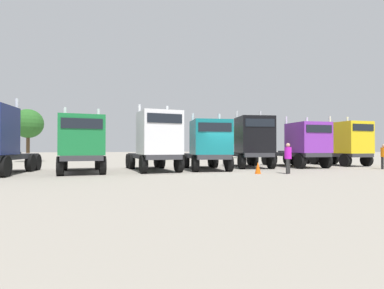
{
  "coord_description": "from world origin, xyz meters",
  "views": [
    {
      "loc": [
        -8.24,
        -16.39,
        1.5
      ],
      "look_at": [
        -0.9,
        3.38,
        1.76
      ],
      "focal_mm": 27.4,
      "sensor_mm": 36.0,
      "label": 1
    }
  ],
  "objects_px": {
    "semi_truck_black": "(252,142)",
    "traffic_cone_near": "(258,168)",
    "semi_truck_teal": "(208,145)",
    "semi_truck_white": "(157,141)",
    "visitor_with_camera": "(288,156)",
    "semi_truck_yellow": "(345,143)",
    "visitor_in_hivis": "(384,155)",
    "semi_truck_green": "(82,144)",
    "semi_truck_purple": "(302,144)"
  },
  "relations": [
    {
      "from": "semi_truck_black",
      "to": "visitor_with_camera",
      "type": "bearing_deg",
      "value": 5.31
    },
    {
      "from": "semi_truck_teal",
      "to": "semi_truck_green",
      "type": "bearing_deg",
      "value": -82.7
    },
    {
      "from": "semi_truck_green",
      "to": "semi_truck_yellow",
      "type": "bearing_deg",
      "value": 90.08
    },
    {
      "from": "semi_truck_teal",
      "to": "visitor_with_camera",
      "type": "height_order",
      "value": "semi_truck_teal"
    },
    {
      "from": "semi_truck_purple",
      "to": "traffic_cone_near",
      "type": "relative_size",
      "value": 9.33
    },
    {
      "from": "semi_truck_yellow",
      "to": "visitor_in_hivis",
      "type": "xyz_separation_m",
      "value": [
        -0.85,
        -4.01,
        -0.87
      ]
    },
    {
      "from": "traffic_cone_near",
      "to": "visitor_with_camera",
      "type": "bearing_deg",
      "value": -20.66
    },
    {
      "from": "semi_truck_yellow",
      "to": "visitor_with_camera",
      "type": "bearing_deg",
      "value": -60.86
    },
    {
      "from": "semi_truck_purple",
      "to": "visitor_with_camera",
      "type": "xyz_separation_m",
      "value": [
        -4.77,
        -4.28,
        -0.77
      ]
    },
    {
      "from": "semi_truck_green",
      "to": "traffic_cone_near",
      "type": "distance_m",
      "value": 10.48
    },
    {
      "from": "semi_truck_green",
      "to": "semi_truck_black",
      "type": "xyz_separation_m",
      "value": [
        12.04,
        0.67,
        0.26
      ]
    },
    {
      "from": "visitor_with_camera",
      "to": "traffic_cone_near",
      "type": "distance_m",
      "value": 1.89
    },
    {
      "from": "semi_truck_green",
      "to": "traffic_cone_near",
      "type": "bearing_deg",
      "value": 67.65
    },
    {
      "from": "semi_truck_purple",
      "to": "visitor_in_hivis",
      "type": "xyz_separation_m",
      "value": [
        4.09,
        -3.58,
        -0.78
      ]
    },
    {
      "from": "semi_truck_yellow",
      "to": "visitor_in_hivis",
      "type": "bearing_deg",
      "value": -8.75
    },
    {
      "from": "semi_truck_yellow",
      "to": "semi_truck_black",
      "type": "bearing_deg",
      "value": -89.5
    },
    {
      "from": "semi_truck_teal",
      "to": "visitor_in_hivis",
      "type": "distance_m",
      "value": 12.65
    },
    {
      "from": "semi_truck_teal",
      "to": "semi_truck_white",
      "type": "bearing_deg",
      "value": -83.73
    },
    {
      "from": "semi_truck_purple",
      "to": "semi_truck_black",
      "type": "bearing_deg",
      "value": -95.9
    },
    {
      "from": "semi_truck_teal",
      "to": "traffic_cone_near",
      "type": "bearing_deg",
      "value": 36.42
    },
    {
      "from": "semi_truck_black",
      "to": "semi_truck_green",
      "type": "bearing_deg",
      "value": -73.28
    },
    {
      "from": "visitor_in_hivis",
      "to": "traffic_cone_near",
      "type": "height_order",
      "value": "visitor_in_hivis"
    },
    {
      "from": "semi_truck_purple",
      "to": "visitor_in_hivis",
      "type": "bearing_deg",
      "value": 55.07
    },
    {
      "from": "visitor_in_hivis",
      "to": "visitor_with_camera",
      "type": "xyz_separation_m",
      "value": [
        -8.86,
        -0.7,
        0.01
      ]
    },
    {
      "from": "semi_truck_black",
      "to": "traffic_cone_near",
      "type": "bearing_deg",
      "value": -14.31
    },
    {
      "from": "semi_truck_purple",
      "to": "visitor_with_camera",
      "type": "distance_m",
      "value": 6.45
    },
    {
      "from": "visitor_in_hivis",
      "to": "semi_truck_white",
      "type": "bearing_deg",
      "value": 82.48
    },
    {
      "from": "semi_truck_green",
      "to": "traffic_cone_near",
      "type": "xyz_separation_m",
      "value": [
        9.65,
        -3.85,
        -1.38
      ]
    },
    {
      "from": "semi_truck_black",
      "to": "traffic_cone_near",
      "type": "height_order",
      "value": "semi_truck_black"
    },
    {
      "from": "semi_truck_black",
      "to": "visitor_in_hivis",
      "type": "relative_size",
      "value": 3.63
    },
    {
      "from": "semi_truck_black",
      "to": "semi_truck_yellow",
      "type": "bearing_deg",
      "value": 100.8
    },
    {
      "from": "semi_truck_yellow",
      "to": "visitor_in_hivis",
      "type": "height_order",
      "value": "semi_truck_yellow"
    },
    {
      "from": "semi_truck_green",
      "to": "semi_truck_teal",
      "type": "height_order",
      "value": "semi_truck_green"
    },
    {
      "from": "semi_truck_yellow",
      "to": "traffic_cone_near",
      "type": "relative_size",
      "value": 8.67
    },
    {
      "from": "semi_truck_white",
      "to": "visitor_in_hivis",
      "type": "height_order",
      "value": "semi_truck_white"
    },
    {
      "from": "semi_truck_teal",
      "to": "semi_truck_purple",
      "type": "bearing_deg",
      "value": 102.01
    },
    {
      "from": "semi_truck_green",
      "to": "semi_truck_white",
      "type": "distance_m",
      "value": 4.49
    },
    {
      "from": "visitor_with_camera",
      "to": "traffic_cone_near",
      "type": "relative_size",
      "value": 2.56
    },
    {
      "from": "semi_truck_yellow",
      "to": "semi_truck_white",
      "type": "bearing_deg",
      "value": -85.32
    },
    {
      "from": "semi_truck_black",
      "to": "visitor_in_hivis",
      "type": "distance_m",
      "value": 9.3
    },
    {
      "from": "traffic_cone_near",
      "to": "semi_truck_teal",
      "type": "bearing_deg",
      "value": 116.05
    },
    {
      "from": "semi_truck_black",
      "to": "semi_truck_purple",
      "type": "xyz_separation_m",
      "value": [
        4.02,
        -0.86,
        -0.18
      ]
    },
    {
      "from": "semi_truck_black",
      "to": "visitor_with_camera",
      "type": "height_order",
      "value": "semi_truck_black"
    },
    {
      "from": "visitor_in_hivis",
      "to": "traffic_cone_near",
      "type": "distance_m",
      "value": 10.53
    },
    {
      "from": "traffic_cone_near",
      "to": "semi_truck_black",
      "type": "bearing_deg",
      "value": 62.15
    },
    {
      "from": "semi_truck_white",
      "to": "semi_truck_purple",
      "type": "distance_m",
      "value": 11.59
    },
    {
      "from": "semi_truck_green",
      "to": "visitor_in_hivis",
      "type": "relative_size",
      "value": 3.62
    },
    {
      "from": "semi_truck_white",
      "to": "semi_truck_black",
      "type": "distance_m",
      "value": 7.61
    },
    {
      "from": "semi_truck_green",
      "to": "semi_truck_purple",
      "type": "relative_size",
      "value": 0.99
    },
    {
      "from": "semi_truck_black",
      "to": "semi_truck_teal",
      "type": "bearing_deg",
      "value": -61.37
    }
  ]
}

